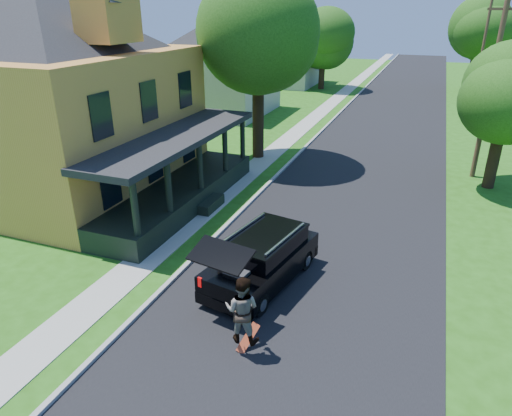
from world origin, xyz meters
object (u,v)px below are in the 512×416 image
at_px(black_suv, 262,259).
at_px(skateboarder, 242,309).
at_px(tree_right_near, 508,87).
at_px(utility_pole_near, 490,90).

height_order(black_suv, skateboarder, black_suv).
distance_m(black_suv, skateboarder, 3.18).
bearing_deg(tree_right_near, utility_pole_near, 114.01).
relative_size(skateboarder, tree_right_near, 0.25).
distance_m(skateboarder, utility_pole_near, 17.42).
xyz_separation_m(skateboarder, utility_pole_near, (6.00, 16.06, 3.07)).
bearing_deg(black_suv, tree_right_near, 69.06).
relative_size(skateboarder, utility_pole_near, 0.21).
bearing_deg(utility_pole_near, tree_right_near, -53.93).
xyz_separation_m(black_suv, skateboarder, (0.63, -3.09, 0.42)).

